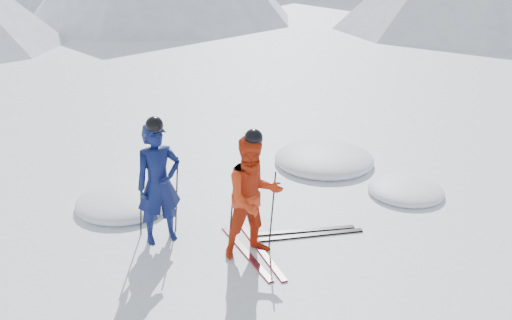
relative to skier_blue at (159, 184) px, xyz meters
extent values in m
plane|color=white|center=(3.30, -0.10, -0.96)|extent=(160.00, 160.00, 0.00)
imported|color=#0C1649|center=(0.00, 0.00, 0.00)|extent=(0.81, 0.67, 1.91)
imported|color=red|center=(1.37, -0.59, -0.03)|extent=(1.06, 0.92, 1.86)
cylinder|color=black|center=(-0.30, 0.15, -0.32)|extent=(0.13, 0.09, 1.27)
cylinder|color=black|center=(0.25, 0.25, -0.32)|extent=(0.13, 0.08, 1.27)
cylinder|color=black|center=(1.07, -0.34, -0.34)|extent=(0.12, 0.10, 1.24)
cylinder|color=black|center=(1.67, -0.44, -0.34)|extent=(0.12, 0.09, 1.24)
cube|color=black|center=(1.25, -0.59, -0.94)|extent=(0.61, 1.65, 0.03)
cube|color=black|center=(1.49, -0.59, -0.94)|extent=(0.50, 1.67, 0.03)
cube|color=black|center=(2.25, -0.07, -0.94)|extent=(1.70, 0.13, 0.03)
cube|color=black|center=(2.35, -0.22, -0.94)|extent=(1.70, 0.19, 0.03)
ellipsoid|color=white|center=(-0.69, 1.27, -0.96)|extent=(1.72, 1.72, 0.38)
ellipsoid|color=white|center=(4.44, 1.08, -0.96)|extent=(1.40, 1.40, 0.31)
ellipsoid|color=white|center=(3.30, 2.73, -0.96)|extent=(2.09, 2.09, 0.46)
camera|label=1|loc=(0.47, -7.57, 3.41)|focal=38.00mm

